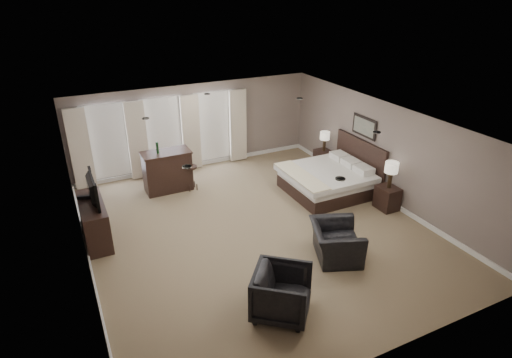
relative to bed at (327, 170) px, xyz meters
name	(u,v)px	position (x,y,z in m)	size (l,w,h in m)	color
room	(256,179)	(-2.58, -0.87, 0.61)	(7.60, 8.60, 2.64)	#7A684D
window_bay	(164,136)	(-3.58, 3.24, 0.51)	(5.25, 0.20, 2.30)	silver
bed	(327,170)	(0.00, 0.00, 0.00)	(2.17, 2.07, 1.38)	silver
nightstand_near	(387,198)	(0.89, -1.45, -0.39)	(0.45, 0.55, 0.61)	black
nightstand_far	(323,159)	(0.89, 1.45, -0.40)	(0.44, 0.53, 0.58)	black
lamp_near	(391,175)	(0.89, -1.45, 0.26)	(0.33, 0.33, 0.69)	beige
lamp_far	(324,141)	(0.89, 1.45, 0.20)	(0.30, 0.30, 0.61)	beige
wall_art	(364,127)	(1.12, 0.00, 1.06)	(0.04, 0.96, 0.56)	slate
dresser	(94,221)	(-6.03, 0.32, -0.23)	(0.52, 1.60, 0.93)	black
tv	(90,200)	(-6.03, 0.32, 0.31)	(1.13, 0.65, 0.15)	black
armchair_near	(336,237)	(-1.55, -2.61, -0.19)	(1.14, 0.74, 0.99)	black
armchair_far	(282,291)	(-3.41, -3.61, -0.20)	(0.96, 0.90, 0.98)	black
bar_counter	(167,171)	(-3.86, 2.08, -0.12)	(1.32, 0.69, 1.15)	black
bar_stool_left	(156,173)	(-4.08, 2.54, -0.32)	(0.35, 0.35, 0.73)	black
bar_stool_right	(192,178)	(-3.27, 1.81, -0.33)	(0.34, 0.34, 0.72)	black
desk_chair	(93,211)	(-6.00, 0.77, -0.18)	(0.52, 0.52, 1.02)	black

